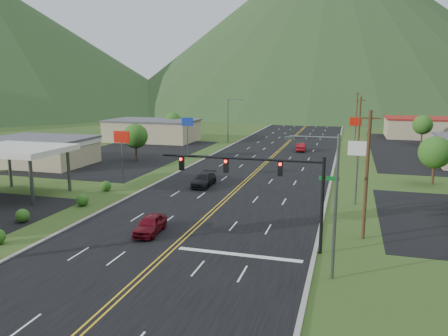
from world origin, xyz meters
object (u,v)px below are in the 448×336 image
(traffic_signal, at_px, (266,177))
(car_red_far, at_px, (301,147))
(gas_canopy, at_px, (18,151))
(car_red_near, at_px, (150,225))
(streetlight_east, at_px, (330,197))
(car_dark_mid, at_px, (204,180))
(streetlight_west, at_px, (229,117))

(traffic_signal, height_order, car_red_far, traffic_signal)
(gas_canopy, distance_m, car_red_near, 20.88)
(streetlight_east, relative_size, car_dark_mid, 1.80)
(streetlight_west, height_order, car_red_far, streetlight_west)
(streetlight_west, xyz_separation_m, car_dark_mid, (7.53, -38.62, -4.46))
(car_dark_mid, relative_size, car_red_far, 1.13)
(car_red_near, distance_m, car_dark_mid, 17.00)
(gas_canopy, height_order, car_dark_mid, gas_canopy)
(streetlight_west, relative_size, gas_canopy, 0.90)
(traffic_signal, height_order, car_red_near, traffic_signal)
(streetlight_west, bearing_deg, streetlight_east, -69.14)
(gas_canopy, bearing_deg, car_red_near, -21.74)
(car_dark_mid, bearing_deg, streetlight_east, -55.57)
(streetlight_west, relative_size, car_red_far, 2.03)
(streetlight_east, bearing_deg, car_red_near, 162.68)
(streetlight_west, bearing_deg, car_red_far, -27.13)
(streetlight_west, distance_m, gas_canopy, 49.10)
(traffic_signal, relative_size, gas_canopy, 1.31)
(car_red_near, bearing_deg, car_dark_mid, 88.89)
(traffic_signal, xyz_separation_m, streetlight_west, (-18.16, 56.00, -0.15))
(gas_canopy, bearing_deg, car_dark_mid, 27.71)
(streetlight_east, bearing_deg, car_red_far, 97.99)
(traffic_signal, bearing_deg, streetlight_east, -40.39)
(car_red_far, bearing_deg, traffic_signal, 90.07)
(streetlight_east, distance_m, car_dark_mid, 26.68)
(traffic_signal, height_order, car_dark_mid, traffic_signal)
(streetlight_west, xyz_separation_m, car_red_far, (15.55, -7.97, -4.45))
(gas_canopy, xyz_separation_m, car_red_far, (25.88, 40.03, -4.14))
(car_red_far, bearing_deg, car_dark_mid, 72.29)
(streetlight_east, distance_m, car_red_near, 15.49)
(streetlight_east, distance_m, car_red_far, 52.73)
(traffic_signal, height_order, streetlight_east, streetlight_east)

